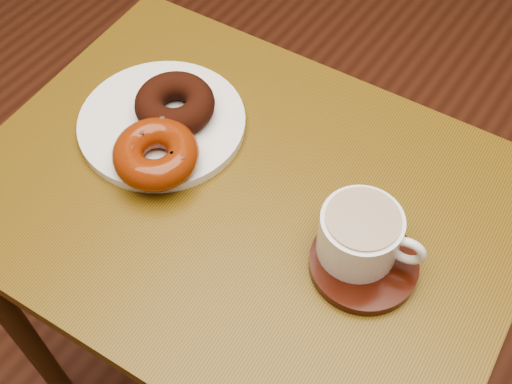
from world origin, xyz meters
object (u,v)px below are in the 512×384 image
Objects in this scene: cafe_table at (245,236)px; coffee_cup at (361,234)px; saucer at (363,264)px; donut_plate at (162,123)px.

cafe_table is 5.85× the size of coffee_cup.
cafe_table is 0.22m from saucer.
coffee_cup is (0.17, 0.00, 0.16)m from cafe_table.
donut_plate is at bearing 165.22° from coffee_cup.
donut_plate is (-0.17, 0.03, 0.12)m from cafe_table.
donut_plate is 0.35m from coffee_cup.
saucer is (0.36, -0.04, -0.00)m from donut_plate.
saucer is at bearing -42.75° from coffee_cup.
saucer is 1.03× the size of coffee_cup.
saucer is (0.19, -0.01, 0.12)m from cafe_table.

